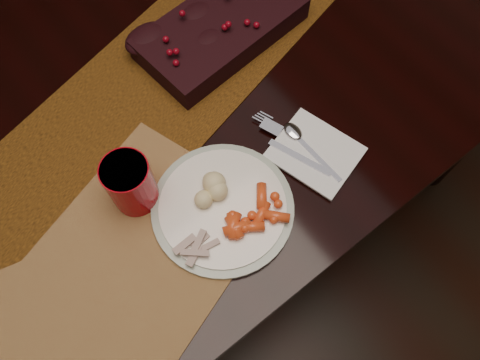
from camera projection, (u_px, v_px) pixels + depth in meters
floor at (186, 218)px, 1.68m from camera, size 5.00×5.00×0.00m
dining_table at (172, 174)px, 1.34m from camera, size 1.80×1.00×0.75m
table_runner at (164, 82)px, 1.01m from camera, size 1.65×0.73×0.00m
centerpiece at (221, 26)px, 1.03m from camera, size 0.39×0.23×0.07m
placemat_main at (136, 258)px, 0.85m from camera, size 0.54×0.47×0.00m
dinner_plate at (223, 208)px, 0.88m from camera, size 0.32×0.32×0.02m
baby_carrots at (257, 223)px, 0.85m from camera, size 0.11×0.09×0.02m
mashed_potatoes at (210, 190)px, 0.87m from camera, size 0.10×0.09×0.04m
turkey_shreds at (195, 246)px, 0.83m from camera, size 0.08×0.07×0.02m
napkin at (315, 152)px, 0.94m from camera, size 0.18×0.19×0.01m
fork at (293, 150)px, 0.93m from camera, size 0.09×0.17×0.00m
spoon at (311, 151)px, 0.93m from camera, size 0.03×0.15×0.00m
red_cup at (131, 184)px, 0.85m from camera, size 0.11×0.11×0.12m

